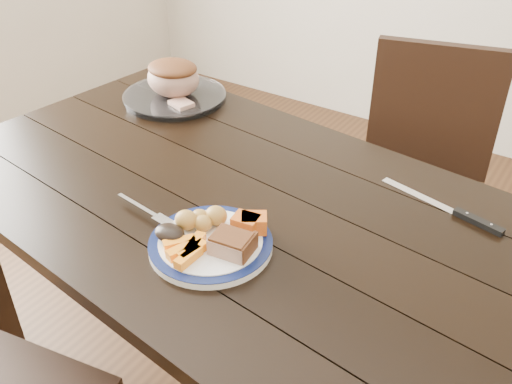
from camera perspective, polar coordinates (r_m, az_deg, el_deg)
The scene contains 14 objects.
dining_table at distance 1.45m, azimuth -2.19°, elevation -3.35°, with size 1.69×1.07×0.75m.
chair_far at distance 2.00m, azimuth 16.27°, elevation 1.92°, with size 0.51×0.52×0.93m.
dinner_plate at distance 1.24m, azimuth -4.55°, elevation -5.27°, with size 0.27×0.27×0.02m, color white.
plate_rim at distance 1.23m, azimuth -4.57°, elevation -4.97°, with size 0.27×0.27×0.02m, color #0D1844.
serving_platter at distance 1.90m, azimuth -8.12°, elevation 9.33°, with size 0.32×0.32×0.02m, color white.
pork_slice at distance 1.19m, azimuth -2.47°, elevation -5.27°, with size 0.08×0.06×0.04m, color tan.
roasted_potatoes at distance 1.26m, azimuth -5.50°, elevation -2.67°, with size 0.10×0.10×0.04m.
carrot_batons at distance 1.19m, azimuth -6.86°, elevation -5.72°, with size 0.09×0.11×0.02m.
pumpkin_wedges at distance 1.24m, azimuth -0.60°, elevation -3.15°, with size 0.08×0.07×0.04m.
dark_mushroom at distance 1.23m, azimuth -8.62°, elevation -4.08°, with size 0.07×0.05×0.03m, color black.
fork at distance 1.33m, azimuth -10.83°, elevation -1.91°, with size 0.18×0.04×0.00m.
roast_joint at distance 1.87m, azimuth -8.28°, elevation 11.15°, with size 0.18×0.15×0.11m, color tan.
cut_slice at distance 1.81m, azimuth -7.48°, elevation 8.69°, with size 0.07×0.06×0.02m, color tan.
carving_knife at distance 1.41m, azimuth 19.95°, elevation -2.15°, with size 0.32×0.09×0.01m.
Camera 1 is at (0.69, -0.93, 1.53)m, focal length 40.00 mm.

